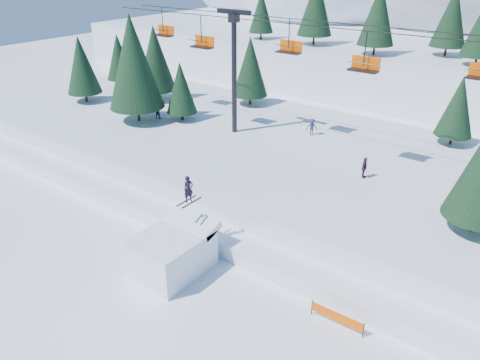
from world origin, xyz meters
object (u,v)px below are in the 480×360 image
Objects in this scene: jump_kicker at (173,251)px; chairlift at (348,70)px; banner_near at (337,317)px; banner_far at (389,315)px.

jump_kicker is 0.12× the size of chairlift.
banner_near is (9.78, 1.52, -0.75)m from jump_kicker.
banner_near is at bearing 8.83° from jump_kicker.
chairlift is 16.09× the size of banner_near.
jump_kicker is 12.25m from banner_far.
banner_far is (2.02, 1.71, 0.00)m from banner_near.
chairlift reaches higher than jump_kicker.
chairlift is 17.52m from banner_far.
jump_kicker is at bearing -171.17° from banner_near.
jump_kicker is 17.69m from chairlift.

